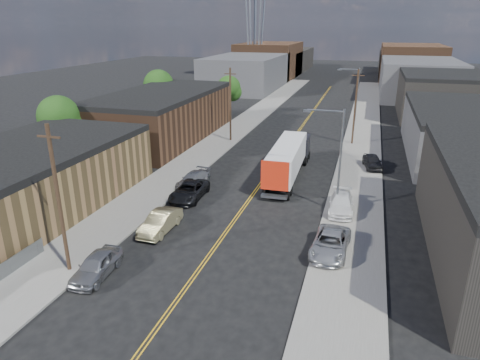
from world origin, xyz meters
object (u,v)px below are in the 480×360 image
Objects in this scene: semi_truck at (290,156)px; car_right_lot_c at (372,162)px; car_left_c at (189,191)px; car_left_a at (96,266)px; car_right_lot_b at (341,204)px; car_right_lot_a at (330,243)px; car_left_d at (193,179)px; car_left_b at (160,222)px.

car_right_lot_c is (8.57, 5.07, -1.34)m from semi_truck.
car_left_c is at bearing -150.82° from car_right_lot_c.
car_right_lot_b is (14.47, 14.69, 0.09)m from car_left_a.
car_left_c is 15.25m from car_right_lot_a.
semi_truck is at bearing 124.94° from car_right_lot_b.
car_right_lot_a is at bearing -28.11° from car_left_c.
car_right_lot_a is (14.26, 7.17, 0.11)m from car_left_a.
car_left_c is at bearing -65.84° from car_left_d.
car_left_b is 13.20m from car_right_lot_a.
car_left_c is 21.52m from car_right_lot_c.
car_left_d is at bearing 104.39° from car_left_c.
car_right_lot_c reaches higher than car_left_c.
car_right_lot_c is (17.31, 10.78, 0.20)m from car_left_d.
car_right_lot_b is (13.41, 7.68, 0.08)m from car_left_b.
semi_truck reaches higher than car_left_d.
semi_truck is 3.14× the size of car_left_d.
car_right_lot_b is at bearing -54.78° from semi_truck.
car_left_c is 1.15× the size of car_left_d.
car_right_lot_a is (13.67, -6.74, 0.13)m from car_left_c.
car_left_b is (-7.33, -15.78, -1.44)m from semi_truck.
car_left_c is 13.91m from car_right_lot_b.
car_left_c is 1.11× the size of car_right_lot_b.
car_left_d is 17.65m from car_right_lot_a.
semi_truck is 3.46× the size of car_right_lot_c.
car_right_lot_c is at bearing 39.81° from car_left_d.
car_right_lot_b is (13.89, 0.78, 0.11)m from car_left_c.
car_right_lot_b reaches higher than car_left_c.
car_left_a is 17.09m from car_left_d.
car_left_d is 20.39m from car_right_lot_c.
car_left_c reaches higher than car_left_d.
semi_truck reaches higher than car_left_b.
car_left_c is (-7.81, -8.88, -1.47)m from semi_truck.
car_left_a is (-8.39, -22.79, -1.46)m from semi_truck.
car_right_lot_a is 1.07× the size of car_right_lot_b.
car_right_lot_a is 1.23× the size of car_right_lot_c.
car_left_c is at bearing 156.82° from car_right_lot_a.
car_right_lot_c is at bearing 38.54° from car_left_c.
car_left_b is 0.96× the size of car_right_lot_b.
car_left_b is 0.90× the size of car_right_lot_a.
car_right_lot_c reaches higher than car_right_lot_b.
car_left_a is at bearing -80.94° from car_left_d.
semi_truck is 3.13× the size of car_left_b.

